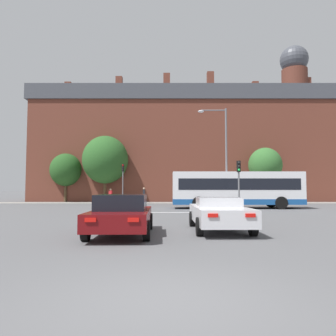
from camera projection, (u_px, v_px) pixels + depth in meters
name	position (u px, v px, depth m)	size (l,w,h in m)	color
ground_plane	(169.00, 300.00, 4.73)	(400.00, 400.00, 0.00)	#545456
stop_line_strip	(167.00, 212.00, 22.25)	(7.46, 0.30, 0.01)	silver
far_pavement	(167.00, 203.00, 37.43)	(68.29, 2.50, 0.01)	gray
brick_civic_building	(188.00, 146.00, 46.27)	(41.71, 11.29, 22.14)	brown
car_saloon_left	(120.00, 214.00, 11.49)	(2.16, 4.69, 1.40)	#600C0F
car_roadster_right	(218.00, 213.00, 12.64)	(2.09, 4.77, 1.27)	silver
bus_crossing_lead	(235.00, 189.00, 27.03)	(10.52, 2.77, 2.98)	silver
traffic_light_far_left	(122.00, 177.00, 36.87)	(0.26, 0.31, 4.40)	slate
traffic_light_near_right	(237.00, 177.00, 23.25)	(0.26, 0.31, 3.60)	slate
street_lamp_junction	(220.00, 148.00, 27.32)	(2.43, 0.36, 8.36)	slate
pedestrian_waiting	(143.00, 194.00, 36.96)	(0.25, 0.40, 1.76)	#333851
pedestrian_walking_east	(109.00, 194.00, 38.09)	(0.46, 0.38, 1.64)	#333851
pedestrian_walking_west	(253.00, 194.00, 37.58)	(0.31, 0.44, 1.73)	#333851
tree_by_building	(64.00, 170.00, 40.43)	(3.86, 3.86, 5.98)	#4C3823
tree_kerbside	(264.00, 165.00, 38.31)	(3.88, 3.88, 6.42)	#4C3823
tree_distant	(104.00, 160.00, 39.77)	(5.54, 5.54, 8.05)	#4C3823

